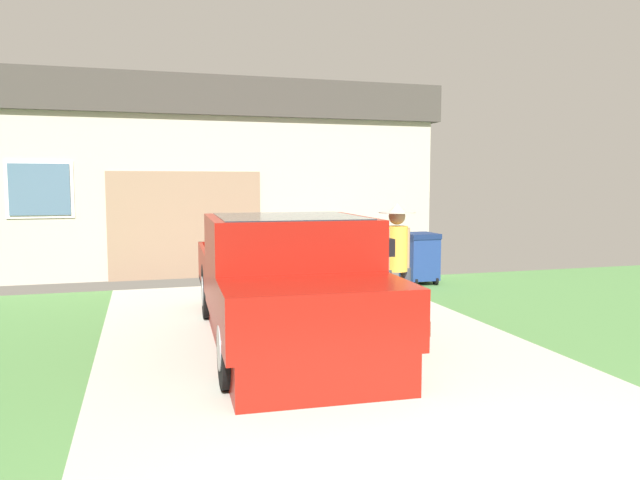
{
  "coord_description": "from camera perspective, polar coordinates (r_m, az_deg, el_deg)",
  "views": [
    {
      "loc": [
        -2.03,
        -2.66,
        1.99
      ],
      "look_at": [
        0.16,
        4.74,
        1.26
      ],
      "focal_mm": 33.78,
      "sensor_mm": 36.0,
      "label": 1
    }
  ],
  "objects": [
    {
      "name": "pickup_truck",
      "position": [
        7.43,
        -3.18,
        -4.5
      ],
      "size": [
        2.1,
        5.16,
        1.6
      ],
      "rotation": [
        0.0,
        0.0,
        3.1
      ],
      "color": "maroon",
      "rests_on": "ground"
    },
    {
      "name": "person_with_hat",
      "position": [
        7.95,
        7.25,
        -1.79
      ],
      "size": [
        0.48,
        0.48,
        1.73
      ],
      "rotation": [
        0.0,
        0.0,
        -2.84
      ],
      "color": "#333842",
      "rests_on": "ground"
    },
    {
      "name": "handbag",
      "position": [
        8.03,
        9.08,
        -8.14
      ],
      "size": [
        0.32,
        0.2,
        0.4
      ],
      "color": "brown",
      "rests_on": "ground"
    },
    {
      "name": "house_with_garage",
      "position": [
        15.79,
        -11.02,
        5.84
      ],
      "size": [
        10.25,
        6.15,
        4.21
      ],
      "color": "beige",
      "rests_on": "ground"
    },
    {
      "name": "wheeled_trash_bin",
      "position": [
        12.06,
        9.41,
        -1.51
      ],
      "size": [
        0.6,
        0.72,
        1.0
      ],
      "color": "navy",
      "rests_on": "ground"
    }
  ]
}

